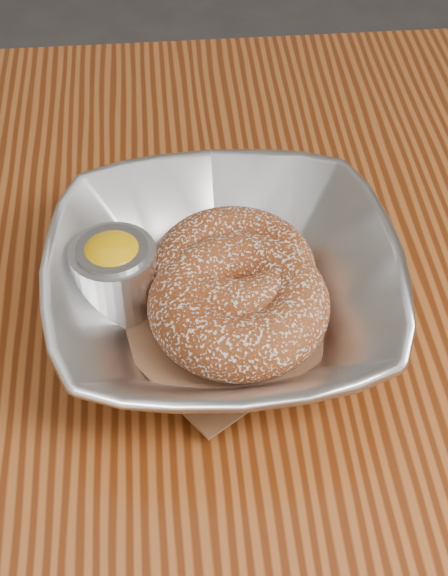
{
  "coord_description": "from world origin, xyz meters",
  "views": [
    {
      "loc": [
        -0.02,
        -0.35,
        1.19
      ],
      "look_at": [
        0.01,
        0.04,
        0.78
      ],
      "focal_mm": 55.0,
      "sensor_mm": 36.0,
      "label": 1
    }
  ],
  "objects": [
    {
      "name": "donut_front",
      "position": [
        0.02,
        0.03,
        0.78
      ],
      "size": [
        0.15,
        0.15,
        0.04
      ],
      "primitive_type": "torus",
      "rotation": [
        0.0,
        0.0,
        0.31
      ],
      "color": "brown",
      "rests_on": "parchment"
    },
    {
      "name": "donut_back",
      "position": [
        0.02,
        0.06,
        0.78
      ],
      "size": [
        0.11,
        0.11,
        0.04
      ],
      "primitive_type": "torus",
      "rotation": [
        0.0,
        0.0,
        -0.05
      ],
      "color": "brown",
      "rests_on": "parchment"
    },
    {
      "name": "parchment",
      "position": [
        0.01,
        0.04,
        0.76
      ],
      "size": [
        0.2,
        0.2,
        0.0
      ],
      "primitive_type": "cube",
      "rotation": [
        0.0,
        0.0,
        0.61
      ],
      "color": "brown",
      "rests_on": "table"
    },
    {
      "name": "ramekin",
      "position": [
        -0.06,
        0.06,
        0.79
      ],
      "size": [
        0.06,
        0.06,
        0.05
      ],
      "color": "silver",
      "rests_on": "table"
    },
    {
      "name": "table",
      "position": [
        0.0,
        0.0,
        0.65
      ],
      "size": [
        1.2,
        0.8,
        0.75
      ],
      "color": "brown",
      "rests_on": "ground_plane"
    },
    {
      "name": "serving_bowl",
      "position": [
        0.01,
        0.04,
        0.78
      ],
      "size": [
        0.23,
        0.23,
        0.06
      ],
      "primitive_type": "imported",
      "color": "silver",
      "rests_on": "table"
    }
  ]
}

